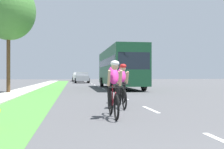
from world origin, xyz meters
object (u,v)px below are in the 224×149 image
Objects in this scene: cyclist_distant at (121,84)px; sedan_maroon at (76,77)px; suv_white at (78,76)px; street_tree_near at (8,11)px; cyclist_lead at (114,88)px; bus_dark_green at (119,66)px; pickup_silver at (82,78)px; cyclist_trailing at (122,85)px.

sedan_maroon is (-1.15, 51.00, -0.04)m from cyclist_distant.
suv_white is 33.31m from street_tree_near.
cyclist_lead is at bearing -103.58° from cyclist_distant.
cyclist_distant is 0.15× the size of bus_dark_green.
pickup_silver is 20.91m from sedan_maroon.
bus_dark_green is at bearing 31.64° from street_tree_near.
cyclist_distant is 10.68m from street_tree_near.
street_tree_near reaches higher than pickup_silver.
sedan_maroon is (-0.85, 52.74, -0.04)m from cyclist_trailing.
street_tree_near is at bearing 115.65° from cyclist_lead.
suv_white is (-1.03, 39.86, 0.14)m from cyclist_distant.
cyclist_trailing is 0.34× the size of pickup_silver.
bus_dark_green is at bearing 80.28° from cyclist_distant.
cyclist_trailing is at bearing -89.44° from pickup_silver.
cyclist_lead is 0.34× the size of pickup_silver.
street_tree_near is (-5.25, -32.59, 4.51)m from suv_white.
sedan_maroon is at bearing 90.92° from cyclist_trailing.
cyclist_distant is 12.70m from bus_dark_green.
cyclist_lead is 0.40× the size of sedan_maroon.
pickup_silver is (-2.75, 17.64, -1.15)m from bus_dark_green.
bus_dark_green is 1.56× the size of street_tree_near.
cyclist_distant is at bearing -88.71° from sedan_maroon.
cyclist_trailing is 0.40× the size of sedan_maroon.
suv_white reaches higher than pickup_silver.
suv_white is at bearing 91.48° from cyclist_distant.
cyclist_lead is at bearing -64.35° from street_tree_near.
suv_white is at bearing 80.85° from street_tree_near.
cyclist_distant reaches higher than sedan_maroon.
cyclist_trailing is 41.61m from suv_white.
sedan_maroon is at bearing 90.22° from cyclist_lead.
cyclist_trailing is at bearing -88.99° from suv_white.
pickup_silver is at bearing -87.54° from suv_white.
cyclist_trailing is at bearing -99.73° from bus_dark_green.
pickup_silver is at bearing 91.17° from cyclist_distant.
cyclist_lead is at bearing -89.87° from suv_white.
bus_dark_green is 2.47× the size of suv_white.
pickup_silver is 9.77m from suv_white.
suv_white is at bearing -89.40° from sedan_maroon.
suv_white is at bearing 91.01° from cyclist_trailing.
street_tree_near is (-5.35, 11.14, 4.65)m from cyclist_lead.
bus_dark_green is 10.48m from street_tree_near.
street_tree_near is (-5.13, -43.73, 4.69)m from sedan_maroon.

